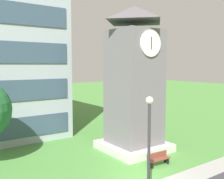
% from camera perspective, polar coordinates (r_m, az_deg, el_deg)
% --- Properties ---
extents(ground_plane, '(160.00, 160.00, 0.00)m').
position_cam_1_polar(ground_plane, '(17.23, 6.17, -18.36)').
color(ground_plane, '#4C893D').
extents(clock_tower, '(4.85, 4.85, 11.57)m').
position_cam_1_polar(clock_tower, '(20.90, 4.92, 0.65)').
color(clock_tower, slate).
rests_on(clock_tower, ground).
extents(park_bench, '(1.82, 0.57, 0.88)m').
position_cam_1_polar(park_bench, '(18.80, 10.19, -14.82)').
color(park_bench, brown).
rests_on(park_bench, ground).
extents(street_lamp, '(0.36, 0.36, 5.48)m').
position_cam_1_polar(street_lamp, '(12.52, 8.18, -10.89)').
color(street_lamp, '#333338').
rests_on(street_lamp, ground).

